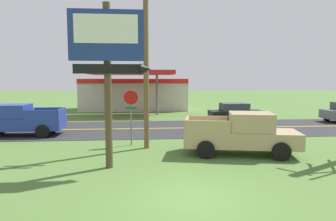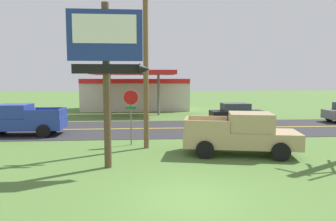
{
  "view_description": "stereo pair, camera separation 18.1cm",
  "coord_description": "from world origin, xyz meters",
  "px_view_note": "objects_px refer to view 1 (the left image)",
  "views": [
    {
      "loc": [
        -1.44,
        -8.57,
        3.46
      ],
      "look_at": [
        0.0,
        8.0,
        1.8
      ],
      "focal_mm": 32.59,
      "sensor_mm": 36.0,
      "label": 1
    },
    {
      "loc": [
        -1.26,
        -8.58,
        3.46
      ],
      "look_at": [
        0.0,
        8.0,
        1.8
      ],
      "focal_mm": 32.59,
      "sensor_mm": 36.0,
      "label": 2
    }
  ],
  "objects_px": {
    "pickup_tan_parked_on_lawn": "(242,134)",
    "car_black_near_lane": "(235,113)",
    "stop_sign": "(131,107)",
    "pickup_blue_on_road": "(19,120)",
    "utility_pole": "(146,54)",
    "motel_sign": "(109,55)",
    "gas_station": "(134,93)"
  },
  "relations": [
    {
      "from": "pickup_tan_parked_on_lawn",
      "to": "car_black_near_lane",
      "type": "bearing_deg",
      "value": 74.25
    },
    {
      "from": "stop_sign",
      "to": "pickup_blue_on_road",
      "type": "distance_m",
      "value": 7.89
    },
    {
      "from": "pickup_tan_parked_on_lawn",
      "to": "pickup_blue_on_road",
      "type": "height_order",
      "value": "same"
    },
    {
      "from": "utility_pole",
      "to": "pickup_blue_on_road",
      "type": "bearing_deg",
      "value": 151.92
    },
    {
      "from": "stop_sign",
      "to": "motel_sign",
      "type": "bearing_deg",
      "value": -98.76
    },
    {
      "from": "stop_sign",
      "to": "pickup_blue_on_road",
      "type": "bearing_deg",
      "value": 154.2
    },
    {
      "from": "stop_sign",
      "to": "gas_station",
      "type": "bearing_deg",
      "value": 90.87
    },
    {
      "from": "motel_sign",
      "to": "car_black_near_lane",
      "type": "bearing_deg",
      "value": 53.46
    },
    {
      "from": "gas_station",
      "to": "pickup_tan_parked_on_lawn",
      "type": "distance_m",
      "value": 22.95
    },
    {
      "from": "motel_sign",
      "to": "car_black_near_lane",
      "type": "distance_m",
      "value": 15.01
    },
    {
      "from": "motel_sign",
      "to": "stop_sign",
      "type": "xyz_separation_m",
      "value": [
        0.66,
        4.31,
        -2.38
      ]
    },
    {
      "from": "gas_station",
      "to": "motel_sign",
      "type": "bearing_deg",
      "value": -90.86
    },
    {
      "from": "pickup_blue_on_road",
      "to": "car_black_near_lane",
      "type": "xyz_separation_m",
      "value": [
        15.06,
        4.0,
        -0.13
      ]
    },
    {
      "from": "pickup_tan_parked_on_lawn",
      "to": "pickup_blue_on_road",
      "type": "xyz_separation_m",
      "value": [
        -12.26,
        5.9,
        0.0
      ]
    },
    {
      "from": "motel_sign",
      "to": "car_black_near_lane",
      "type": "height_order",
      "value": "motel_sign"
    },
    {
      "from": "gas_station",
      "to": "pickup_blue_on_road",
      "type": "bearing_deg",
      "value": -112.4
    },
    {
      "from": "motel_sign",
      "to": "stop_sign",
      "type": "distance_m",
      "value": 4.96
    },
    {
      "from": "car_black_near_lane",
      "to": "utility_pole",
      "type": "bearing_deg",
      "value": -131.37
    },
    {
      "from": "pickup_tan_parked_on_lawn",
      "to": "pickup_blue_on_road",
      "type": "distance_m",
      "value": 13.61
    },
    {
      "from": "motel_sign",
      "to": "utility_pole",
      "type": "distance_m",
      "value": 3.84
    },
    {
      "from": "stop_sign",
      "to": "pickup_blue_on_road",
      "type": "relative_size",
      "value": 0.57
    },
    {
      "from": "motel_sign",
      "to": "stop_sign",
      "type": "height_order",
      "value": "motel_sign"
    },
    {
      "from": "stop_sign",
      "to": "car_black_near_lane",
      "type": "xyz_separation_m",
      "value": [
        8.01,
        7.4,
        -1.2
      ]
    },
    {
      "from": "utility_pole",
      "to": "pickup_tan_parked_on_lawn",
      "type": "height_order",
      "value": "utility_pole"
    },
    {
      "from": "utility_pole",
      "to": "pickup_blue_on_road",
      "type": "relative_size",
      "value": 1.73
    },
    {
      "from": "motel_sign",
      "to": "gas_station",
      "type": "height_order",
      "value": "motel_sign"
    },
    {
      "from": "stop_sign",
      "to": "utility_pole",
      "type": "bearing_deg",
      "value": -44.19
    },
    {
      "from": "motel_sign",
      "to": "pickup_tan_parked_on_lawn",
      "type": "distance_m",
      "value": 7.05
    },
    {
      "from": "motel_sign",
      "to": "utility_pole",
      "type": "xyz_separation_m",
      "value": [
        1.47,
        3.52,
        0.37
      ]
    },
    {
      "from": "stop_sign",
      "to": "utility_pole",
      "type": "xyz_separation_m",
      "value": [
        0.8,
        -0.78,
        2.75
      ]
    },
    {
      "from": "stop_sign",
      "to": "pickup_tan_parked_on_lawn",
      "type": "height_order",
      "value": "stop_sign"
    },
    {
      "from": "gas_station",
      "to": "car_black_near_lane",
      "type": "relative_size",
      "value": 2.86
    }
  ]
}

